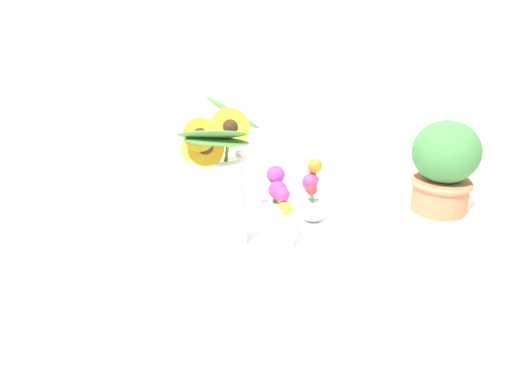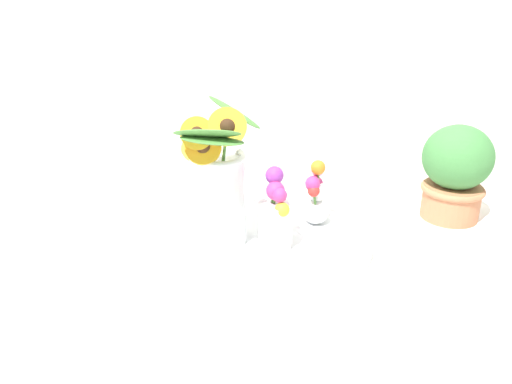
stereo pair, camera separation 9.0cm
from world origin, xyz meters
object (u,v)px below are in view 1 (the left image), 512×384
object	(u,v)px
serving_tray	(256,238)
vase_bulb_right	(312,194)
vase_small_center	(278,216)
potted_plant	(444,166)
mason_jar_sunflowers	(219,189)

from	to	relation	value
serving_tray	vase_bulb_right	size ratio (longest dim) A/B	3.32
vase_small_center	vase_bulb_right	distance (m)	0.16
potted_plant	mason_jar_sunflowers	bearing A→B (deg)	-169.22
mason_jar_sunflowers	potted_plant	bearing A→B (deg)	10.78
serving_tray	mason_jar_sunflowers	bearing A→B (deg)	-164.44
mason_jar_sunflowers	vase_bulb_right	bearing A→B (deg)	18.79
mason_jar_sunflowers	vase_small_center	size ratio (longest dim) A/B	1.77
serving_tray	vase_small_center	distance (m)	0.11
vase_small_center	potted_plant	distance (m)	0.49
vase_small_center	vase_bulb_right	world-z (taller)	vase_small_center
vase_small_center	potted_plant	world-z (taller)	potted_plant
mason_jar_sunflowers	vase_bulb_right	xyz separation A→B (m)	(0.23, 0.08, -0.06)
mason_jar_sunflowers	potted_plant	size ratio (longest dim) A/B	1.33
serving_tray	potted_plant	size ratio (longest dim) A/B	2.20
serving_tray	mason_jar_sunflowers	distance (m)	0.16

